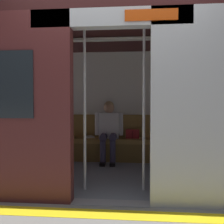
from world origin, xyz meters
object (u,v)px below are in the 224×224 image
at_px(bench_seat, 122,144).
at_px(book, 89,137).
at_px(handbag, 133,134).
at_px(grab_pole_door, 85,108).
at_px(grab_pole_far, 144,108).
at_px(person_seated, 109,127).
at_px(train_car, 115,79).

xyz_separation_m(bench_seat, book, (0.66, -0.06, 0.12)).
height_order(handbag, book, handbag).
height_order(grab_pole_door, grab_pole_far, same).
xyz_separation_m(grab_pole_door, grab_pole_far, (-0.76, -0.05, 0.00)).
distance_m(person_seated, grab_pole_far, 1.84).
bearing_deg(person_seated, grab_pole_far, 110.72).
distance_m(person_seated, grab_pole_door, 1.79).
height_order(book, grab_pole_far, grab_pole_far).
bearing_deg(person_seated, handbag, -166.44).
xyz_separation_m(train_car, bench_seat, (-0.05, -1.04, -1.17)).
xyz_separation_m(train_car, book, (0.61, -1.10, -1.05)).
xyz_separation_m(handbag, book, (0.86, -0.00, -0.07)).
bearing_deg(handbag, person_seated, 13.56).
distance_m(person_seated, handbag, 0.49).
xyz_separation_m(train_car, handbag, (-0.26, -1.09, -0.98)).
height_order(bench_seat, handbag, handbag).
bearing_deg(bench_seat, train_car, 87.11).
bearing_deg(grab_pole_far, bench_seat, -77.57).
xyz_separation_m(person_seated, grab_pole_door, (0.13, 1.73, 0.41)).
distance_m(book, grab_pole_far, 2.16).
bearing_deg(bench_seat, person_seated, 11.77).
xyz_separation_m(bench_seat, person_seated, (0.25, 0.05, 0.33)).
bearing_deg(person_seated, grab_pole_door, 85.77).
height_order(train_car, grab_pole_door, train_car).
xyz_separation_m(bench_seat, handbag, (-0.20, -0.06, 0.19)).
relative_size(person_seated, handbag, 4.50).
height_order(train_car, handbag, train_car).
relative_size(train_car, bench_seat, 2.20).
xyz_separation_m(person_seated, handbag, (-0.46, -0.11, -0.14)).
height_order(bench_seat, grab_pole_far, grab_pole_far).
bearing_deg(handbag, grab_pole_far, 95.67).
bearing_deg(book, person_seated, 135.83).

